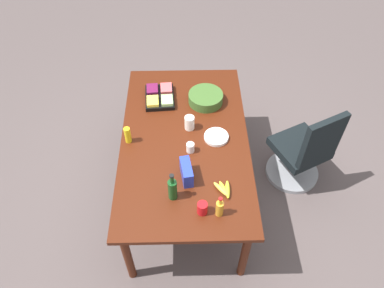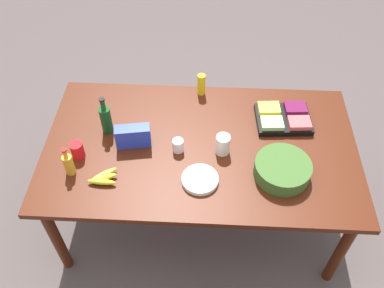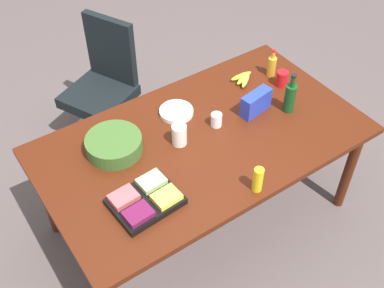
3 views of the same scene
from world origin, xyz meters
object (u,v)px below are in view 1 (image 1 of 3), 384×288
at_px(conference_table, 185,145).
at_px(dressing_bottle, 220,208).
at_px(salad_bowl, 206,98).
at_px(mayo_jar, 190,123).
at_px(wine_bottle, 173,189).
at_px(paper_cup, 190,148).
at_px(chip_bag_blue, 186,172).
at_px(mustard_bottle, 128,135).
at_px(paper_plate_stack, 216,137).
at_px(banana_bunch, 224,189).
at_px(red_solo_cup, 202,208).
at_px(fruit_platter, 160,96).
at_px(office_chair, 302,154).

height_order(conference_table, dressing_bottle, dressing_bottle).
bearing_deg(salad_bowl, mayo_jar, 155.25).
xyz_separation_m(wine_bottle, paper_cup, (0.47, -0.15, -0.06)).
bearing_deg(chip_bag_blue, paper_cup, -7.27).
bearing_deg(mustard_bottle, paper_plate_stack, -88.49).
bearing_deg(wine_bottle, paper_plate_stack, -31.59).
distance_m(wine_bottle, banana_bunch, 0.42).
bearing_deg(paper_plate_stack, salad_bowl, 8.66).
bearing_deg(conference_table, paper_cup, -160.79).
bearing_deg(mustard_bottle, red_solo_cup, -139.75).
bearing_deg(mayo_jar, banana_bunch, -159.51).
relative_size(paper_cup, fruit_platter, 0.24).
xyz_separation_m(chip_bag_blue, paper_plate_stack, (0.43, -0.27, -0.06)).
height_order(mayo_jar, paper_cup, mayo_jar).
xyz_separation_m(mustard_bottle, fruit_platter, (0.56, -0.26, -0.05)).
xyz_separation_m(banana_bunch, fruit_platter, (1.12, 0.55, 0.01)).
bearing_deg(office_chair, salad_bowl, 69.55).
xyz_separation_m(wine_bottle, fruit_platter, (1.16, 0.15, -0.08)).
height_order(chip_bag_blue, red_solo_cup, chip_bag_blue).
height_order(dressing_bottle, red_solo_cup, dressing_bottle).
bearing_deg(mustard_bottle, chip_bag_blue, -128.79).
distance_m(dressing_bottle, banana_bunch, 0.22).
height_order(chip_bag_blue, paper_cup, chip_bag_blue).
distance_m(conference_table, red_solo_cup, 0.78).
xyz_separation_m(mustard_bottle, chip_bag_blue, (-0.41, -0.51, -0.01)).
height_order(office_chair, banana_bunch, office_chair).
bearing_deg(paper_plate_stack, dressing_bottle, 177.98).
height_order(mustard_bottle, paper_plate_stack, mustard_bottle).
height_order(wine_bottle, mustard_bottle, wine_bottle).
distance_m(chip_bag_blue, salad_bowl, 0.94).
distance_m(wine_bottle, chip_bag_blue, 0.22).
xyz_separation_m(wine_bottle, dressing_bottle, (-0.16, -0.35, -0.03)).
bearing_deg(mustard_bottle, fruit_platter, -24.81).
xyz_separation_m(conference_table, chip_bag_blue, (-0.43, -0.01, 0.15)).
bearing_deg(office_chair, red_solo_cup, 130.10).
height_order(conference_table, banana_bunch, banana_bunch).
relative_size(conference_table, salad_bowl, 5.94).
xyz_separation_m(paper_plate_stack, salad_bowl, (0.49, 0.07, 0.03)).
distance_m(conference_table, mustard_bottle, 0.53).
height_order(wine_bottle, mayo_jar, wine_bottle).
height_order(conference_table, paper_plate_stack, paper_plate_stack).
bearing_deg(wine_bottle, conference_table, -9.01).
bearing_deg(red_solo_cup, wine_bottle, 57.53).
xyz_separation_m(mayo_jar, fruit_platter, (0.41, 0.29, -0.04)).
xyz_separation_m(chip_bag_blue, paper_cup, (0.29, -0.04, -0.03)).
xyz_separation_m(red_solo_cup, paper_cup, (0.62, 0.08, -0.01)).
distance_m(salad_bowl, paper_cup, 0.66).
bearing_deg(paper_plate_stack, mayo_jar, 61.01).
bearing_deg(fruit_platter, paper_cup, -157.02).
bearing_deg(conference_table, wine_bottle, 170.99).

